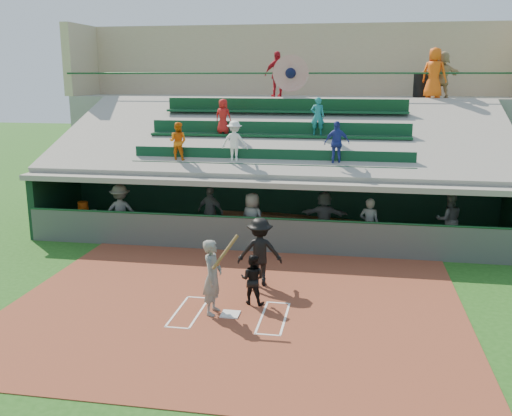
% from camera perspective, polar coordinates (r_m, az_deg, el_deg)
% --- Properties ---
extents(ground, '(100.00, 100.00, 0.00)m').
position_cam_1_polar(ground, '(13.69, -2.58, -10.69)').
color(ground, '#1D4E16').
rests_on(ground, ground).
extents(dirt_slab, '(11.00, 9.00, 0.02)m').
position_cam_1_polar(dirt_slab, '(14.13, -2.14, -9.85)').
color(dirt_slab, brown).
rests_on(dirt_slab, ground).
extents(home_plate, '(0.43, 0.43, 0.03)m').
position_cam_1_polar(home_plate, '(13.67, -2.58, -10.55)').
color(home_plate, silver).
rests_on(home_plate, dirt_slab).
extents(batters_box_chalk, '(2.65, 1.85, 0.01)m').
position_cam_1_polar(batters_box_chalk, '(13.68, -2.58, -10.60)').
color(batters_box_chalk, white).
rests_on(batters_box_chalk, dirt_slab).
extents(dugout_floor, '(16.00, 3.50, 0.04)m').
position_cam_1_polar(dugout_floor, '(19.94, 1.57, -2.88)').
color(dugout_floor, gray).
rests_on(dugout_floor, ground).
extents(concourse_slab, '(20.00, 3.00, 4.60)m').
position_cam_1_polar(concourse_slab, '(26.06, 3.76, 6.02)').
color(concourse_slab, gray).
rests_on(concourse_slab, ground).
extents(grandstand, '(20.40, 10.40, 7.80)m').
position_cam_1_polar(grandstand, '(23.12, 2.94, 5.02)').
color(grandstand, '#4E534E').
rests_on(grandstand, ground).
extents(batter_at_plate, '(0.87, 0.77, 1.95)m').
position_cam_1_polar(batter_at_plate, '(13.47, -4.35, -6.86)').
color(batter_at_plate, '#60635E').
rests_on(batter_at_plate, dirt_slab).
extents(catcher, '(0.67, 0.55, 1.26)m').
position_cam_1_polar(catcher, '(14.08, -0.36, -7.13)').
color(catcher, black).
rests_on(catcher, dirt_slab).
extents(home_umpire, '(1.29, 0.88, 1.85)m').
position_cam_1_polar(home_umpire, '(15.21, 0.38, -4.39)').
color(home_umpire, black).
rests_on(home_umpire, dirt_slab).
extents(dugout_bench, '(15.06, 3.73, 0.46)m').
position_cam_1_polar(dugout_bench, '(21.19, 2.17, -1.22)').
color(dugout_bench, '#975F37').
rests_on(dugout_bench, dugout_floor).
extents(white_table, '(0.96, 0.86, 0.69)m').
position_cam_1_polar(white_table, '(21.51, -16.67, -1.25)').
color(white_table, silver).
rests_on(white_table, dugout_floor).
extents(water_cooler, '(0.37, 0.37, 0.37)m').
position_cam_1_polar(water_cooler, '(21.38, -16.91, 0.11)').
color(water_cooler, '#D94C0C').
rests_on(water_cooler, white_table).
extents(dugout_player_a, '(1.37, 1.04, 1.88)m').
position_cam_1_polar(dugout_player_a, '(19.99, -13.38, -0.36)').
color(dugout_player_a, '#535550').
rests_on(dugout_player_a, dugout_floor).
extents(dugout_player_b, '(1.10, 0.73, 1.73)m').
position_cam_1_polar(dugout_player_b, '(19.86, -4.55, -0.34)').
color(dugout_player_b, '#5A5D58').
rests_on(dugout_player_b, dugout_floor).
extents(dugout_player_c, '(1.03, 0.90, 1.78)m').
position_cam_1_polar(dugout_player_c, '(18.57, -0.38, -1.18)').
color(dugout_player_c, '#5D605A').
rests_on(dugout_player_c, dugout_floor).
extents(dugout_player_d, '(1.58, 0.53, 1.70)m').
position_cam_1_polar(dugout_player_d, '(19.36, 6.82, -0.80)').
color(dugout_player_d, '#60635D').
rests_on(dugout_player_d, dugout_floor).
extents(dugout_player_e, '(0.70, 0.53, 1.72)m').
position_cam_1_polar(dugout_player_e, '(18.44, 11.24, -1.64)').
color(dugout_player_e, '#575A55').
rests_on(dugout_player_e, dugout_floor).
extents(dugout_player_f, '(0.92, 0.75, 1.75)m').
position_cam_1_polar(dugout_player_f, '(19.66, 18.73, -1.12)').
color(dugout_player_f, '#5A5D58').
rests_on(dugout_player_f, dugout_floor).
extents(trash_bin, '(0.66, 0.66, 1.00)m').
position_cam_1_polar(trash_bin, '(25.74, 16.20, 11.70)').
color(trash_bin, black).
rests_on(trash_bin, concourse_slab).
extents(concourse_staff_a, '(1.21, 0.89, 1.91)m').
position_cam_1_polar(concourse_staff_a, '(24.73, 2.18, 13.21)').
color(concourse_staff_a, '#B51421').
rests_on(concourse_staff_a, concourse_slab).
extents(concourse_staff_b, '(1.15, 0.97, 2.00)m').
position_cam_1_polar(concourse_staff_b, '(24.44, 17.39, 12.75)').
color(concourse_staff_b, '#EA560D').
rests_on(concourse_staff_b, concourse_slab).
extents(concourse_staff_c, '(1.82, 1.13, 1.88)m').
position_cam_1_polar(concourse_staff_c, '(25.00, 18.11, 12.55)').
color(concourse_staff_c, tan).
rests_on(concourse_staff_c, concourse_slab).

